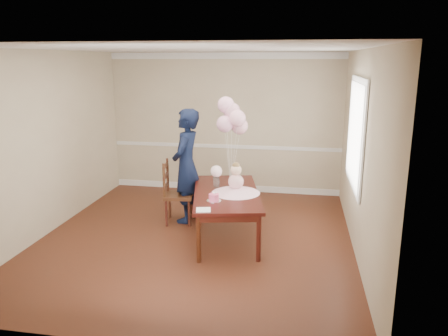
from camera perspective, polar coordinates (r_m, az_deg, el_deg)
floor at (r=6.52m, az=-3.72°, el=-9.18°), size 4.50×5.00×0.00m
ceiling at (r=6.00m, az=-4.14°, el=15.28°), size 4.50×5.00×0.02m
wall_back at (r=8.53m, az=0.09°, el=5.83°), size 4.50×0.02×2.70m
wall_front at (r=3.82m, az=-12.90°, el=-4.90°), size 4.50×0.02×2.70m
wall_left at (r=7.00m, az=-22.14°, el=2.98°), size 0.02×5.00×2.70m
wall_right at (r=6.00m, az=17.46°, el=1.68°), size 0.02×5.00×2.70m
chair_rail_trim at (r=8.59m, az=0.08°, el=2.85°), size 4.50×0.02×0.07m
crown_molding at (r=8.43m, az=0.09°, el=14.46°), size 4.50×0.02×0.12m
baseboard_trim at (r=8.80m, az=0.08°, el=-2.53°), size 4.50×0.02×0.12m
window_frame at (r=6.45m, az=16.85°, el=4.36°), size 0.02×1.66×1.56m
window_blinds at (r=6.44m, az=16.69°, el=4.37°), size 0.01×1.50×1.40m
dining_table_top at (r=6.36m, az=0.28°, el=-3.33°), size 1.28×1.99×0.05m
table_apron at (r=6.38m, az=0.28°, el=-3.92°), size 1.17×1.88×0.09m
table_leg_fl at (r=5.68m, az=-3.33°, el=-9.24°), size 0.08×0.08×0.64m
table_leg_fr at (r=5.72m, az=4.54°, el=-9.12°), size 0.08×0.08×0.64m
table_leg_bl at (r=7.27m, az=-3.03°, el=-3.97°), size 0.08×0.08×0.64m
table_leg_br at (r=7.30m, az=3.06°, el=-3.90°), size 0.08×0.08×0.64m
baby_skirt at (r=6.30m, az=1.56°, el=-2.84°), size 0.83×0.83×0.09m
baby_torso at (r=6.27m, az=1.56°, el=-1.79°), size 0.22×0.22×0.22m
baby_head at (r=6.23m, az=1.58°, el=-0.24°), size 0.16×0.16×0.16m
baby_hair at (r=6.21m, az=1.58°, el=0.25°), size 0.11×0.11×0.11m
cake_platter at (r=5.96m, az=-1.34°, el=-4.29°), size 0.24×0.24×0.01m
birthday_cake at (r=5.94m, az=-1.34°, el=-3.83°), size 0.16×0.16×0.09m
cake_flower_a at (r=5.92m, az=-1.34°, el=-3.28°), size 0.03×0.03×0.03m
cake_flower_b at (r=5.94m, az=-1.08°, el=-3.22°), size 0.03×0.03×0.03m
rose_vase_near at (r=6.60m, az=-1.01°, el=-1.82°), size 0.11×0.11×0.15m
roses_near at (r=6.55m, az=-1.01°, el=-0.43°), size 0.17×0.17×0.17m
napkin at (r=5.61m, az=-2.71°, el=-5.47°), size 0.22×0.22×0.01m
balloon_weight at (r=6.84m, az=0.89°, el=-1.80°), size 0.04×0.04×0.02m
balloon_a at (r=6.65m, az=0.12°, el=5.78°), size 0.26×0.26×0.26m
balloon_b at (r=6.60m, az=1.75°, el=6.52°), size 0.26×0.26×0.26m
balloon_c at (r=6.72m, az=1.04°, el=7.45°), size 0.26×0.26×0.26m
balloon_d at (r=6.72m, az=0.25°, el=8.24°), size 0.26×0.26×0.26m
balloon_e at (r=6.74m, az=2.07°, el=5.48°), size 0.26×0.26×0.26m
balloon_ribbon_a at (r=6.74m, az=0.51°, el=1.36°), size 0.08×0.02×0.77m
balloon_ribbon_b at (r=6.72m, az=1.31°, el=1.71°), size 0.10×0.03×0.86m
balloon_ribbon_c at (r=6.77m, az=0.96°, el=2.21°), size 0.01×0.09×0.95m
balloon_ribbon_d at (r=6.77m, az=0.57°, el=2.60°), size 0.09×0.08×1.04m
balloon_ribbon_e at (r=6.79m, az=1.47°, el=1.25°), size 0.11×0.09×0.71m
dining_chair_seat at (r=7.02m, az=-5.92°, el=-3.60°), size 0.50×0.50×0.05m
chair_leg_fl at (r=6.95m, az=-7.54°, el=-5.86°), size 0.05×0.05×0.43m
chair_leg_fr at (r=6.91m, az=-4.58°, el=-5.93°), size 0.05×0.05×0.43m
chair_leg_bl at (r=7.29m, az=-7.09°, el=-4.90°), size 0.05×0.05×0.43m
chair_leg_br at (r=7.24m, az=-4.27°, el=-4.96°), size 0.05×0.05×0.43m
chair_back_post_l at (r=6.80m, az=-7.85°, el=-1.70°), size 0.05×0.05×0.56m
chair_back_post_r at (r=7.14m, az=-7.38°, el=-0.92°), size 0.05×0.05×0.56m
chair_slat_low at (r=7.00m, az=-7.58°, el=-2.24°), size 0.09×0.40×0.05m
chair_slat_mid at (r=6.96m, az=-7.62°, el=-0.98°), size 0.09×0.40×0.05m
chair_slat_top at (r=6.92m, az=-7.66°, el=0.30°), size 0.09×0.40×0.05m
woman at (r=6.98m, az=-4.94°, el=0.27°), size 0.50×0.70×1.82m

